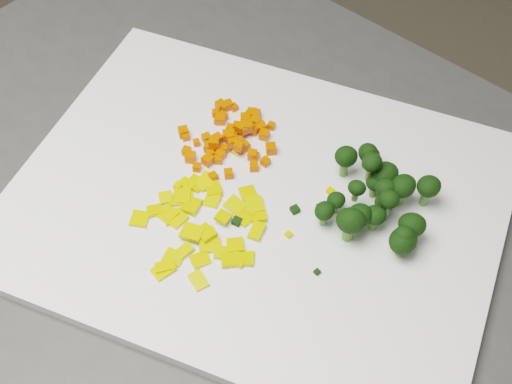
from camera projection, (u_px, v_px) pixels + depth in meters
The scene contains 137 objects.
counter_block at pixel (253, 374), 1.11m from camera, with size 0.93×0.65×0.90m, color #3E3E3C.
cutting_board at pixel (256, 202), 0.75m from camera, with size 0.50×0.39×0.01m, color white.
carrot_pile at pixel (230, 133), 0.78m from camera, with size 0.11×0.11×0.03m, color #E14802, non-canonical shape.
pepper_pile at pixel (199, 222), 0.71m from camera, with size 0.13×0.13×0.02m, color #DEBF0B, non-canonical shape.
broccoli_pile at pixel (378, 186), 0.71m from camera, with size 0.13×0.13×0.06m, color black, non-canonical shape.
carrot_cube_0 at pixel (245, 125), 0.80m from camera, with size 0.01×0.01×0.01m, color #E14802.
carrot_cube_1 at pixel (228, 105), 0.82m from camera, with size 0.01×0.01×0.01m, color #E14802.
carrot_cube_2 at pixel (241, 128), 0.78m from camera, with size 0.01×0.01×0.01m, color #E14802.
carrot_cube_3 at pixel (255, 156), 0.77m from camera, with size 0.01×0.01×0.01m, color #E14802.
carrot_cube_4 at pixel (230, 135), 0.78m from camera, with size 0.01×0.01×0.01m, color #E14802.
carrot_cube_5 at pixel (221, 105), 0.82m from camera, with size 0.01×0.01×0.01m, color #E14802.
carrot_cube_6 at pixel (220, 119), 0.80m from camera, with size 0.01×0.01×0.01m, color #E14802.
carrot_cube_7 at pixel (187, 151), 0.78m from camera, with size 0.01×0.01×0.01m, color #E14802.
carrot_cube_8 at pixel (217, 139), 0.79m from camera, with size 0.01×0.01×0.01m, color #E14802.
carrot_cube_9 at pixel (239, 148), 0.77m from camera, with size 0.01×0.01×0.01m, color #E14802.
carrot_cube_10 at pixel (209, 147), 0.78m from camera, with size 0.01×0.01×0.01m, color #E14802.
carrot_cube_11 at pixel (186, 137), 0.79m from camera, with size 0.01×0.01×0.01m, color #E14802.
carrot_cube_12 at pixel (271, 149), 0.78m from camera, with size 0.01×0.01×0.01m, color #E14802.
carrot_cube_13 at pixel (208, 160), 0.77m from camera, with size 0.01×0.01×0.01m, color #E14802.
carrot_cube_14 at pixel (234, 107), 0.82m from camera, with size 0.01×0.01×0.01m, color #E14802.
carrot_cube_15 at pixel (229, 174), 0.76m from camera, with size 0.01×0.01×0.01m, color #E14802.
carrot_cube_16 at pixel (224, 149), 0.78m from camera, with size 0.01×0.01×0.01m, color #E14802.
carrot_cube_17 at pixel (234, 130), 0.79m from camera, with size 0.01×0.01×0.01m, color #E14802.
carrot_cube_18 at pixel (257, 112), 0.81m from camera, with size 0.01×0.01×0.01m, color #E14802.
carrot_cube_19 at pixel (248, 127), 0.79m from camera, with size 0.01×0.01×0.01m, color #E14802.
carrot_cube_20 at pixel (254, 130), 0.79m from camera, with size 0.01×0.01×0.01m, color #E14802.
carrot_cube_21 at pixel (223, 117), 0.81m from camera, with size 0.01×0.01×0.01m, color #E14802.
carrot_cube_22 at pixel (244, 146), 0.78m from camera, with size 0.01×0.01×0.01m, color #E14802.
carrot_cube_23 at pixel (210, 153), 0.77m from camera, with size 0.01×0.01×0.01m, color #E14802.
carrot_cube_24 at pixel (230, 137), 0.79m from camera, with size 0.01×0.01×0.01m, color #E14802.
carrot_cube_25 at pixel (233, 136), 0.79m from camera, with size 0.01×0.01×0.01m, color #E14802.
carrot_cube_26 at pixel (214, 143), 0.77m from camera, with size 0.01×0.01×0.01m, color #E14802.
carrot_cube_27 at pixel (223, 107), 0.82m from camera, with size 0.01×0.01×0.01m, color #E14802.
carrot_cube_28 at pixel (239, 146), 0.77m from camera, with size 0.01×0.01×0.01m, color #E14802.
carrot_cube_29 at pixel (245, 119), 0.80m from camera, with size 0.01×0.01×0.01m, color #E14802.
carrot_cube_30 at pixel (238, 141), 0.78m from camera, with size 0.01×0.01×0.01m, color #E14802.
carrot_cube_31 at pixel (228, 135), 0.78m from camera, with size 0.01×0.01×0.01m, color #E14802.
carrot_cube_32 at pixel (233, 142), 0.77m from camera, with size 0.01×0.01×0.01m, color #E14802.
carrot_cube_33 at pixel (207, 138), 0.79m from camera, with size 0.01×0.01×0.01m, color #E14802.
carrot_cube_34 at pixel (211, 154), 0.77m from camera, with size 0.01×0.01×0.01m, color #E14802.
carrot_cube_35 at pixel (264, 135), 0.79m from camera, with size 0.01×0.01×0.01m, color #E14802.
carrot_cube_36 at pixel (271, 126), 0.80m from camera, with size 0.01×0.01×0.01m, color #E14802.
carrot_cube_37 at pixel (254, 167), 0.76m from camera, with size 0.01×0.01×0.01m, color #E14802.
carrot_cube_38 at pixel (251, 114), 0.81m from camera, with size 0.01×0.01×0.01m, color #E14802.
carrot_cube_39 at pixel (230, 136), 0.77m from camera, with size 0.01×0.01×0.01m, color #E14802.
carrot_cube_40 at pixel (230, 128), 0.78m from camera, with size 0.01×0.01×0.01m, color #E14802.
carrot_cube_41 at pixel (220, 155), 0.77m from camera, with size 0.01×0.01×0.01m, color #E14802.
carrot_cube_42 at pixel (230, 141), 0.78m from camera, with size 0.01×0.01×0.01m, color #E14802.
carrot_cube_43 at pixel (196, 143), 0.78m from camera, with size 0.01×0.01×0.01m, color #E14802.
carrot_cube_44 at pixel (248, 119), 0.81m from camera, with size 0.01×0.01×0.01m, color #E14802.
carrot_cube_45 at pixel (256, 122), 0.80m from camera, with size 0.01×0.01×0.01m, color #E14802.
carrot_cube_46 at pixel (183, 132), 0.79m from camera, with size 0.01×0.01×0.01m, color #E14802.
carrot_cube_47 at pixel (253, 155), 0.77m from camera, with size 0.01×0.01×0.01m, color #E14802.
carrot_cube_48 at pixel (218, 120), 0.80m from camera, with size 0.01×0.01×0.01m, color #E14802.
carrot_cube_49 at pixel (215, 113), 0.81m from camera, with size 0.01×0.01×0.01m, color #E14802.
carrot_cube_50 at pixel (218, 160), 0.77m from camera, with size 0.01×0.01×0.01m, color #E14802.
carrot_cube_51 at pixel (197, 167), 0.76m from camera, with size 0.01×0.01×0.01m, color #E14802.
carrot_cube_52 at pixel (213, 177), 0.75m from camera, with size 0.01×0.01×0.01m, color #E14802.
carrot_cube_53 at pixel (244, 129), 0.78m from camera, with size 0.01×0.01×0.01m, color #E14802.
carrot_cube_54 at pixel (190, 157), 0.77m from camera, with size 0.01×0.01×0.01m, color #E14802.
carrot_cube_55 at pixel (237, 126), 0.80m from camera, with size 0.01×0.01×0.01m, color #E14802.
carrot_cube_56 at pixel (255, 114), 0.81m from camera, with size 0.01×0.01×0.01m, color #E14802.
carrot_cube_57 at pixel (265, 162), 0.77m from camera, with size 0.01×0.01×0.01m, color #E14802.
carrot_cube_58 at pixel (261, 127), 0.80m from camera, with size 0.01×0.01×0.01m, color #E14802.
carrot_cube_59 at pixel (243, 126), 0.80m from camera, with size 0.01×0.01×0.01m, color #E14802.
pepper_chunk_0 at pixel (235, 245), 0.70m from camera, with size 0.02×0.02×0.00m, color #DEBF0B.
pepper_chunk_1 at pixel (250, 210), 0.73m from camera, with size 0.01×0.02×0.00m, color #DEBF0B.
pepper_chunk_2 at pixel (198, 281), 0.68m from camera, with size 0.02×0.01×0.00m, color #DEBF0B.
pepper_chunk_3 at pixel (174, 257), 0.69m from camera, with size 0.02×0.02×0.00m, color #DEBF0B.
pepper_chunk_4 at pixel (182, 196), 0.74m from camera, with size 0.02×0.02×0.00m, color #DEBF0B.
pepper_chunk_5 at pixel (192, 206), 0.73m from camera, with size 0.02×0.02×0.01m, color #DEBF0B.
pepper_chunk_6 at pixel (238, 259), 0.69m from camera, with size 0.01×0.02×0.00m, color #DEBF0B.
pepper_chunk_7 at pixel (162, 271), 0.69m from camera, with size 0.02×0.02×0.00m, color #DEBF0B.
pepper_chunk_8 at pixel (257, 231), 0.71m from camera, with size 0.02×0.01×0.01m, color #DEBF0B.
pepper_chunk_9 at pixel (167, 214), 0.73m from camera, with size 0.02×0.02×0.00m, color #DEBF0B.
pepper_chunk_10 at pixel (166, 198), 0.74m from camera, with size 0.01×0.01×0.01m, color #DEBF0B.
pepper_chunk_11 at pixel (188, 199), 0.74m from camera, with size 0.02×0.01×0.00m, color #DEBF0B.
pepper_chunk_12 at pixel (258, 217), 0.72m from camera, with size 0.02×0.01×0.00m, color #DEBF0B.
pepper_chunk_13 at pixel (212, 201), 0.74m from camera, with size 0.01×0.02×0.00m, color #DEBF0B.
pepper_chunk_14 at pixel (208, 179), 0.75m from camera, with size 0.01×0.02×0.00m, color #DEBF0B.
pepper_chunk_15 at pixel (174, 217), 0.72m from camera, with size 0.02×0.02×0.00m, color #DEBF0B.
pepper_chunk_16 at pixel (248, 194), 0.74m from camera, with size 0.02×0.02×0.00m, color #DEBF0B.
pepper_chunk_17 at pixel (196, 183), 0.75m from camera, with size 0.02×0.02×0.00m, color #DEBF0B.
pepper_chunk_18 at pixel (140, 219), 0.72m from camera, with size 0.02×0.02×0.00m, color #DEBF0B.
pepper_chunk_19 at pixel (184, 252), 0.70m from camera, with size 0.02×0.01×0.00m, color #DEBF0B.
pepper_chunk_20 at pixel (177, 201), 0.74m from camera, with size 0.02×0.01×0.00m, color #DEBF0B.
pepper_chunk_21 at pixel (228, 260), 0.69m from camera, with size 0.01×0.02×0.00m, color #DEBF0B.
pepper_chunk_22 at pixel (214, 194), 0.74m from camera, with size 0.01×0.02×0.00m, color #DEBF0B.
pepper_chunk_23 at pixel (245, 218), 0.72m from camera, with size 0.02×0.02×0.00m, color #DEBF0B.
pepper_chunk_24 at pixel (223, 217), 0.72m from camera, with size 0.01×0.01×0.00m, color #DEBF0B.
pepper_chunk_25 at pixel (189, 206), 0.73m from camera, with size 0.01×0.01×0.00m, color #DEBF0B.
pepper_chunk_26 at pixel (155, 210), 0.73m from camera, with size 0.02×0.01×0.00m, color #DEBF0B.
pepper_chunk_27 at pixel (210, 246), 0.70m from camera, with size 0.02×0.02×0.00m, color #DEBF0B.
pepper_chunk_28 at pixel (200, 260), 0.69m from camera, with size 0.02×0.02×0.00m, color #DEBF0B.
pepper_chunk_29 at pixel (165, 267), 0.69m from camera, with size 0.02×0.01×0.01m, color #DEBF0B.
pepper_chunk_30 at pixel (190, 201), 0.74m from camera, with size 0.02×0.01×0.00m, color #DEBF0B.
pepper_chunk_31 at pixel (177, 219), 0.72m from camera, with size 0.02×0.02×0.00m, color #DEBF0B.
pepper_chunk_32 at pixel (187, 185), 0.75m from camera, with size 0.02×0.01×0.00m, color #DEBF0B.
pepper_chunk_33 at pixel (205, 233), 0.71m from camera, with size 0.02×0.02×0.01m, color #DEBF0B.
pepper_chunk_34 at pixel (255, 205), 0.73m from camera, with size 0.02×0.02×0.01m, color #DEBF0B.
pepper_chunk_35 at pixel (213, 189), 0.75m from camera, with size 0.02×0.02×0.00m, color #DEBF0B.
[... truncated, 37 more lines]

